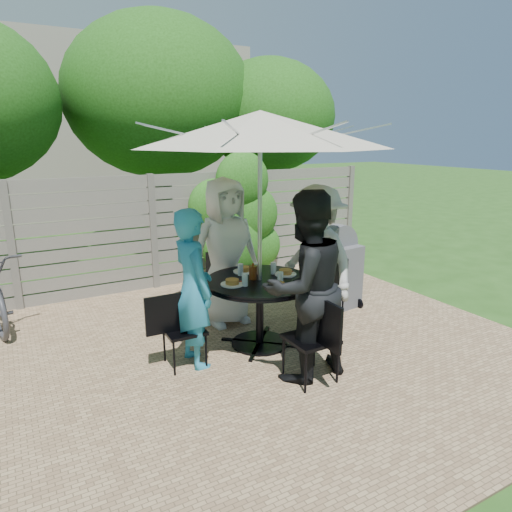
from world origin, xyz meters
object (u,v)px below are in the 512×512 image
plate_right (285,273)px  syrup_jug (253,273)px  chair_right (323,309)px  glass_back (240,270)px  person_back (225,252)px  plate_back (244,270)px  glass_left (245,280)px  glass_front (280,278)px  person_left (193,289)px  chair_front (311,356)px  plate_front (278,286)px  patio_table (260,300)px  person_front (305,287)px  umbrella (260,130)px  plate_left (232,283)px  glass_right (273,268)px  person_right (317,260)px  bbq_grill (337,271)px  chair_left (183,345)px  chair_back (221,301)px  coffee_cup (257,269)px

plate_right → syrup_jug: bearing=176.1°
chair_right → glass_back: (-1.08, 0.21, 0.63)m
person_back → plate_back: person_back is taller
glass_left → glass_front: bearing=-20.1°
person_back → person_left: size_ratio=1.12×
glass_back → chair_front: bearing=-82.3°
plate_front → syrup_jug: (-0.08, 0.41, 0.06)m
chair_right → glass_front: size_ratio=6.22×
person_left → patio_table: bearing=-90.0°
chair_right → person_front: bearing=37.9°
umbrella → plate_left: size_ratio=11.12×
umbrella → plate_left: bearing=-177.1°
plate_right → person_front: bearing=-110.6°
person_front → plate_right: person_front is taller
person_back → person_front: 1.66m
person_back → patio_table: bearing=-90.0°
patio_table → glass_front: 0.42m
person_left → glass_right: (1.08, 0.16, 0.03)m
syrup_jug → glass_right: bearing=12.6°
chair_front → glass_right: bearing=-11.3°
person_left → person_right: (1.66, 0.08, 0.07)m
patio_table → bbq_grill: bbq_grill is taller
umbrella → person_front: size_ratio=1.50×
chair_right → glass_left: 1.38m
glass_back → glass_front: size_ratio=1.00×
chair_left → glass_right: size_ratio=6.02×
chair_right → person_right: person_right is taller
person_back → chair_back: bearing=90.2°
plate_right → glass_front: (-0.24, -0.27, 0.05)m
plate_back → plate_left: bearing=-132.1°
person_front → plate_right: (0.32, 0.85, -0.12)m
umbrella → glass_front: umbrella is taller
plate_back → plate_left: 0.51m
patio_table → chair_back: size_ratio=1.53×
umbrella → person_front: (0.04, -0.83, -1.51)m
chair_back → person_front: 1.93m
chair_back → chair_right: 1.36m
bbq_grill → chair_left: bearing=-174.3°
patio_table → plate_right: size_ratio=5.04×
person_right → plate_front: size_ratio=7.14×
chair_front → glass_front: glass_front is taller
chair_right → glass_right: 0.95m
chair_back → glass_front: 1.38m
person_front → bbq_grill: 2.10m
chair_left → plate_front: bearing=-16.2°
chair_front → plate_front: (-0.03, 0.61, 0.56)m
person_left → glass_front: bearing=-105.5°
person_left → chair_front: bearing=-139.3°
person_back → coffee_cup: (0.13, -0.60, -0.08)m
chair_front → coffee_cup: coffee_cup is taller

